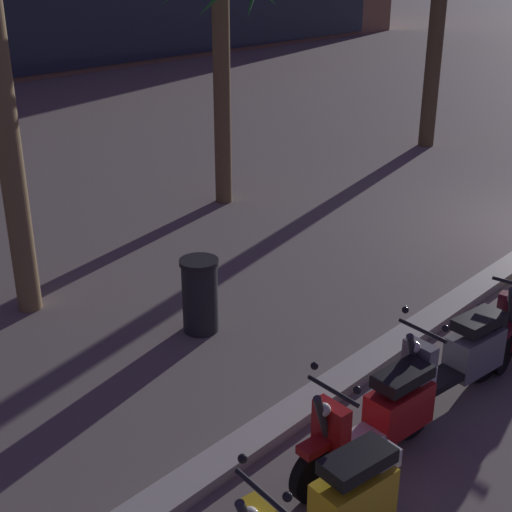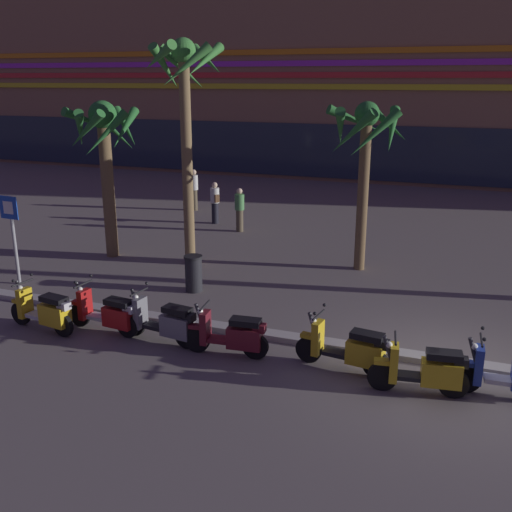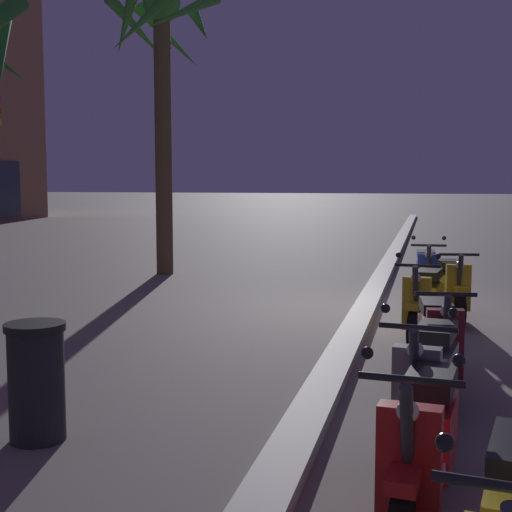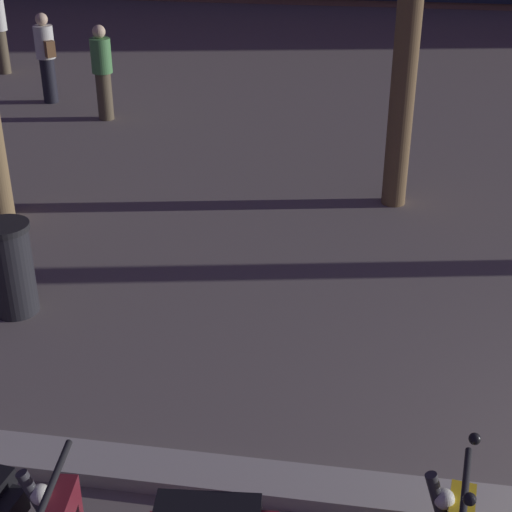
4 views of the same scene
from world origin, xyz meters
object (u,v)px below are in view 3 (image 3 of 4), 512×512
(scooter_red_second_in_line, at_px, (423,444))
(scooter_yellow_mid_rear, at_px, (424,302))
(scooter_grey_mid_centre, at_px, (429,381))
(palm_tree_near_sign, at_px, (162,61))
(scooter_blue_gap_after_mid, at_px, (426,275))
(scooter_maroon_tail_end, at_px, (438,342))
(scooter_yellow_mid_front, at_px, (451,288))
(litter_bin, at_px, (37,381))

(scooter_red_second_in_line, bearing_deg, scooter_yellow_mid_rear, 0.49)
(scooter_grey_mid_centre, distance_m, palm_tree_near_sign, 11.51)
(scooter_blue_gap_after_mid, bearing_deg, scooter_maroon_tail_end, -178.30)
(scooter_red_second_in_line, xyz_separation_m, palm_tree_near_sign, (10.49, 5.69, 4.15))
(scooter_yellow_mid_front, distance_m, scooter_blue_gap_after_mid, 1.49)
(scooter_yellow_mid_rear, bearing_deg, scooter_red_second_in_line, -179.51)
(scooter_grey_mid_centre, distance_m, scooter_blue_gap_after_mid, 6.69)
(scooter_blue_gap_after_mid, bearing_deg, palm_tree_near_sign, 67.05)
(scooter_grey_mid_centre, height_order, scooter_yellow_mid_rear, same)
(scooter_red_second_in_line, xyz_separation_m, scooter_blue_gap_after_mid, (8.10, 0.04, 0.01))
(scooter_maroon_tail_end, relative_size, litter_bin, 1.82)
(scooter_blue_gap_after_mid, xyz_separation_m, litter_bin, (-7.51, 2.96, 0.03))
(scooter_grey_mid_centre, relative_size, scooter_yellow_mid_front, 1.08)
(scooter_grey_mid_centre, bearing_deg, scooter_blue_gap_after_mid, 0.63)
(scooter_yellow_mid_rear, height_order, scooter_blue_gap_after_mid, same)
(scooter_grey_mid_centre, height_order, scooter_yellow_mid_front, scooter_grey_mid_centre)
(litter_bin, bearing_deg, scooter_yellow_mid_rear, -32.37)
(scooter_yellow_mid_front, xyz_separation_m, scooter_blue_gap_after_mid, (1.44, 0.38, 0.00))
(scooter_yellow_mid_rear, relative_size, scooter_blue_gap_after_mid, 1.03)
(scooter_blue_gap_after_mid, relative_size, litter_bin, 1.90)
(scooter_maroon_tail_end, relative_size, palm_tree_near_sign, 0.28)
(palm_tree_near_sign, distance_m, litter_bin, 11.06)
(scooter_maroon_tail_end, relative_size, scooter_blue_gap_after_mid, 0.96)
(scooter_yellow_mid_front, bearing_deg, scooter_red_second_in_line, 177.14)
(scooter_grey_mid_centre, bearing_deg, scooter_yellow_mid_front, -3.30)
(scooter_blue_gap_after_mid, relative_size, palm_tree_near_sign, 0.29)
(scooter_red_second_in_line, height_order, litter_bin, scooter_red_second_in_line)
(scooter_red_second_in_line, relative_size, scooter_blue_gap_after_mid, 1.02)
(scooter_maroon_tail_end, distance_m, litter_bin, 3.90)
(scooter_blue_gap_after_mid, distance_m, litter_bin, 8.08)
(palm_tree_near_sign, xyz_separation_m, litter_bin, (-9.91, -2.69, -4.11))
(scooter_red_second_in_line, relative_size, scooter_grey_mid_centre, 1.00)
(scooter_grey_mid_centre, height_order, litter_bin, scooter_grey_mid_centre)
(scooter_yellow_mid_rear, relative_size, scooter_yellow_mid_front, 1.08)
(scooter_yellow_mid_front, relative_size, palm_tree_near_sign, 0.28)
(scooter_blue_gap_after_mid, bearing_deg, litter_bin, 158.51)
(scooter_red_second_in_line, relative_size, scooter_yellow_mid_front, 1.07)
(scooter_yellow_mid_front, height_order, palm_tree_near_sign, palm_tree_near_sign)
(scooter_yellow_mid_front, height_order, litter_bin, scooter_yellow_mid_front)
(scooter_maroon_tail_end, xyz_separation_m, scooter_yellow_mid_front, (3.72, -0.22, 0.01))
(scooter_grey_mid_centre, xyz_separation_m, palm_tree_near_sign, (9.08, 5.72, 4.14))
(scooter_grey_mid_centre, xyz_separation_m, litter_bin, (-0.82, 3.03, 0.02))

